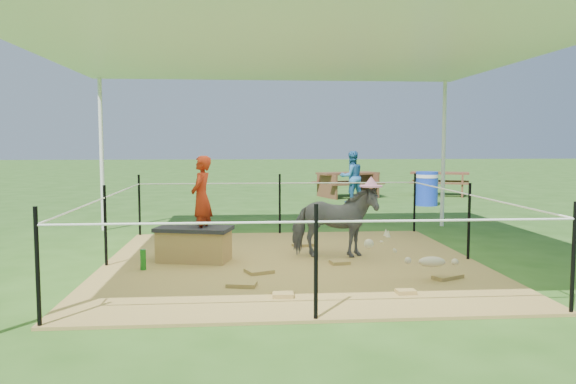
{
  "coord_description": "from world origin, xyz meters",
  "views": [
    {
      "loc": [
        -0.61,
        -6.82,
        1.5
      ],
      "look_at": [
        0.0,
        0.6,
        0.85
      ],
      "focal_mm": 35.0,
      "sensor_mm": 36.0,
      "label": 1
    }
  ],
  "objects": [
    {
      "name": "picnic_table_near",
      "position": [
        2.32,
        8.54,
        0.35
      ],
      "size": [
        1.95,
        1.65,
        0.69
      ],
      "primitive_type": "cube",
      "rotation": [
        0.0,
        0.0,
        0.32
      ],
      "color": "#51341B",
      "rests_on": "ground"
    },
    {
      "name": "green_bottle",
      "position": [
        -1.76,
        -0.29,
        0.15
      ],
      "size": [
        0.08,
        0.08,
        0.24
      ],
      "primitive_type": "cylinder",
      "rotation": [
        0.0,
        0.0,
        -0.25
      ],
      "color": "#1A7319",
      "rests_on": "hay_patch"
    },
    {
      "name": "rope_fence",
      "position": [
        0.0,
        -0.0,
        0.64
      ],
      "size": [
        4.54,
        4.54,
        1.0
      ],
      "color": "black",
      "rests_on": "ground"
    },
    {
      "name": "foal",
      "position": [
        1.41,
        -1.07,
        0.26
      ],
      "size": [
        0.87,
        0.53,
        0.47
      ],
      "primitive_type": null,
      "rotation": [
        0.0,
        0.0,
        -0.08
      ],
      "color": "#BFAD8C",
      "rests_on": "hay_patch"
    },
    {
      "name": "hay_patch",
      "position": [
        0.0,
        0.0,
        0.01
      ],
      "size": [
        4.6,
        4.6,
        0.03
      ],
      "primitive_type": "cube",
      "color": "brown",
      "rests_on": "ground"
    },
    {
      "name": "woman",
      "position": [
        -1.11,
        0.16,
        0.93
      ],
      "size": [
        0.33,
        0.43,
        1.03
      ],
      "primitive_type": "imported",
      "rotation": [
        0.0,
        0.0,
        -1.82
      ],
      "color": "#A2250F",
      "rests_on": "straw_bale"
    },
    {
      "name": "canopy_tent",
      "position": [
        0.0,
        0.0,
        2.69
      ],
      "size": [
        6.3,
        6.3,
        2.9
      ],
      "color": "silver",
      "rests_on": "ground"
    },
    {
      "name": "ground",
      "position": [
        0.0,
        0.0,
        0.0
      ],
      "size": [
        90.0,
        90.0,
        0.0
      ],
      "primitive_type": "plane",
      "color": "#2D5919",
      "rests_on": "ground"
    },
    {
      "name": "trash_barrel",
      "position": [
        3.82,
        6.3,
        0.41
      ],
      "size": [
        0.59,
        0.59,
        0.82
      ],
      "primitive_type": "cylinder",
      "rotation": [
        0.0,
        0.0,
        -0.13
      ],
      "color": "blue",
      "rests_on": "ground"
    },
    {
      "name": "dark_cloth",
      "position": [
        -1.21,
        0.16,
        0.44
      ],
      "size": [
        1.01,
        0.69,
        0.05
      ],
      "primitive_type": "cube",
      "rotation": [
        0.0,
        0.0,
        -0.25
      ],
      "color": "black",
      "rests_on": "straw_bale"
    },
    {
      "name": "distant_person",
      "position": [
        2.14,
        7.07,
        0.65
      ],
      "size": [
        0.75,
        0.66,
        1.3
      ],
      "primitive_type": "imported",
      "rotation": [
        0.0,
        0.0,
        3.44
      ],
      "color": "teal",
      "rests_on": "ground"
    },
    {
      "name": "picnic_table_far",
      "position": [
        5.05,
        8.83,
        0.34
      ],
      "size": [
        1.93,
        1.68,
        0.67
      ],
      "primitive_type": "cube",
      "rotation": [
        0.0,
        0.0,
        -0.38
      ],
      "color": "#522D1C",
      "rests_on": "ground"
    },
    {
      "name": "pony",
      "position": [
        0.57,
        0.24,
        0.49
      ],
      "size": [
        1.14,
        0.61,
        0.92
      ],
      "primitive_type": "imported",
      "rotation": [
        0.0,
        0.0,
        1.46
      ],
      "color": "#4D4D52",
      "rests_on": "hay_patch"
    },
    {
      "name": "straw_bale",
      "position": [
        -1.21,
        0.16,
        0.22
      ],
      "size": [
        0.94,
        0.63,
        0.38
      ],
      "primitive_type": "cube",
      "rotation": [
        0.0,
        0.0,
        -0.25
      ],
      "color": "#A1743A",
      "rests_on": "hay_patch"
    },
    {
      "name": "pink_hat",
      "position": [
        0.57,
        0.24,
        1.02
      ],
      "size": [
        0.29,
        0.29,
        0.13
      ],
      "primitive_type": "cylinder",
      "color": "pink",
      "rests_on": "pony"
    }
  ]
}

